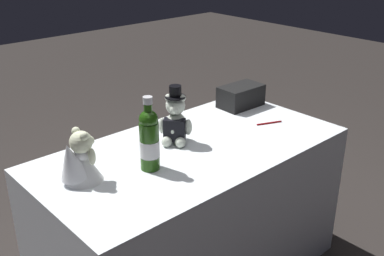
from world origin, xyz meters
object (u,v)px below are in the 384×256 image
teddy_bear_groom (175,122)px  gift_case_black (241,96)px  champagne_bottle (149,139)px  signing_pen (270,123)px  teddy_bear_bride (79,160)px

teddy_bear_groom → gift_case_black: 0.62m
teddy_bear_groom → champagne_bottle: (0.25, 0.13, 0.03)m
champagne_bottle → teddy_bear_groom: bearing=-152.9°
gift_case_black → champagne_bottle: bearing=16.4°
signing_pen → gift_case_black: 0.30m
champagne_bottle → teddy_bear_bride: bearing=-20.5°
teddy_bear_groom → teddy_bear_bride: teddy_bear_groom is taller
teddy_bear_bride → champagne_bottle: (-0.28, 0.10, 0.04)m
teddy_bear_groom → signing_pen: bearing=162.7°
teddy_bear_bride → gift_case_black: bearing=-172.6°
teddy_bear_groom → champagne_bottle: 0.29m
signing_pen → champagne_bottle: bearing=-2.4°
teddy_bear_bride → gift_case_black: (-1.13, -0.15, -0.04)m
teddy_bear_groom → teddy_bear_bride: (0.53, 0.03, -0.01)m
teddy_bear_groom → champagne_bottle: bearing=27.1°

